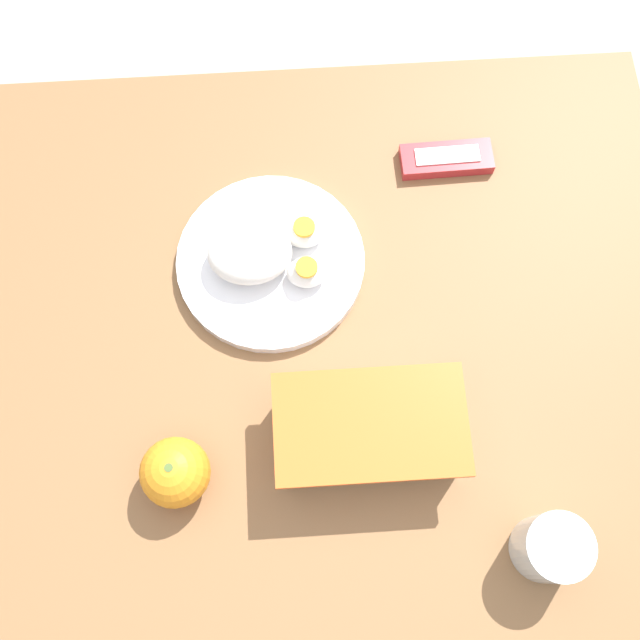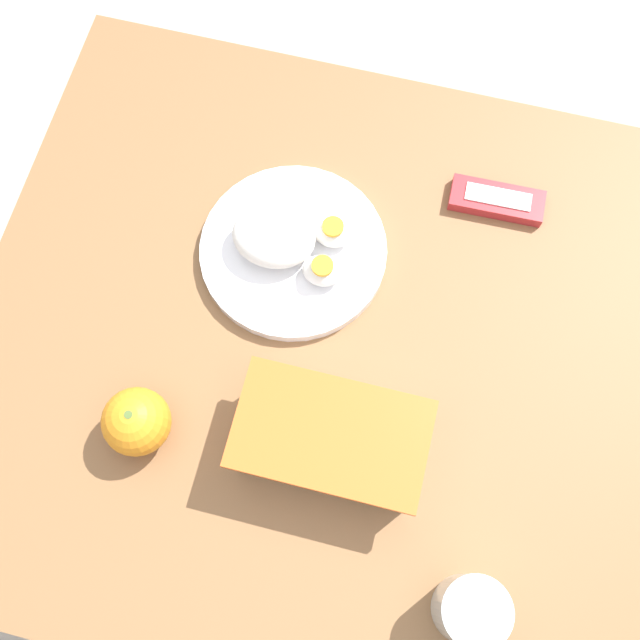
# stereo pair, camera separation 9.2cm
# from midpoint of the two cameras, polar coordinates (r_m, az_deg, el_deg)

# --- Properties ---
(ground_plane) EXTENTS (10.00, 10.00, 0.00)m
(ground_plane) POSITION_cam_midpoint_polar(r_m,az_deg,el_deg) (1.66, 2.07, -9.39)
(ground_plane) COLOR #B2A899
(table) EXTENTS (0.93, 0.84, 0.72)m
(table) POSITION_cam_midpoint_polar(r_m,az_deg,el_deg) (1.06, 3.21, -3.95)
(table) COLOR brown
(table) RESTS_ON ground_plane
(food_container) EXTENTS (0.22, 0.13, 0.08)m
(food_container) POSITION_cam_midpoint_polar(r_m,az_deg,el_deg) (0.89, 3.75, -9.54)
(food_container) COLOR white
(food_container) RESTS_ON table
(orange_fruit) EXTENTS (0.08, 0.08, 0.08)m
(orange_fruit) POSITION_cam_midpoint_polar(r_m,az_deg,el_deg) (0.91, -11.02, -8.05)
(orange_fruit) COLOR orange
(orange_fruit) RESTS_ON table
(rice_plate) EXTENTS (0.25, 0.25, 0.07)m
(rice_plate) POSITION_cam_midpoint_polar(r_m,az_deg,el_deg) (0.98, 0.42, 5.21)
(rice_plate) COLOR white
(rice_plate) RESTS_ON table
(candy_bar) EXTENTS (0.13, 0.05, 0.02)m
(candy_bar) POSITION_cam_midpoint_polar(r_m,az_deg,el_deg) (1.06, 15.76, 8.44)
(candy_bar) COLOR #B7282D
(candy_bar) RESTS_ON table
(drinking_glass) EXTENTS (0.08, 0.08, 0.08)m
(drinking_glass) POSITION_cam_midpoint_polar(r_m,az_deg,el_deg) (0.90, 14.48, -21.08)
(drinking_glass) COLOR silver
(drinking_glass) RESTS_ON table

